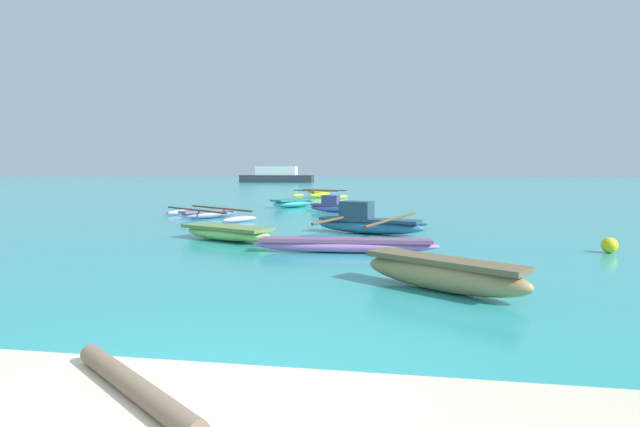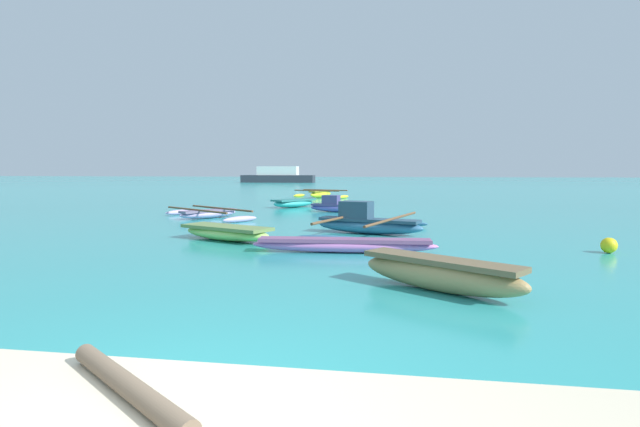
# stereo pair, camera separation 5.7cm
# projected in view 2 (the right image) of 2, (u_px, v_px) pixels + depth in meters

# --- Properties ---
(moored_boat_0) EXTENTS (3.41, 4.89, 0.88)m
(moored_boat_0) POSITION_uv_depth(u_px,v_px,m) (367.00, 223.00, 13.68)
(moored_boat_0) COLOR teal
(moored_boat_0) RESTS_ON ground_plane
(moored_boat_1) EXTENTS (3.97, 0.74, 0.30)m
(moored_boat_1) POSITION_uv_depth(u_px,v_px,m) (344.00, 244.00, 10.56)
(moored_boat_1) COLOR #CF75C2
(moored_boat_1) RESTS_ON ground_plane
(moored_boat_2) EXTENTS (2.78, 1.86, 0.36)m
(moored_boat_2) POSITION_uv_depth(u_px,v_px,m) (226.00, 232.00, 12.39)
(moored_boat_2) COLOR #ADE16C
(moored_boat_2) RESTS_ON ground_plane
(moored_boat_3) EXTENTS (2.03, 2.38, 0.38)m
(moored_boat_3) POSITION_uv_depth(u_px,v_px,m) (294.00, 203.00, 23.36)
(moored_boat_3) COLOR #35BBB7
(moored_boat_3) RESTS_ON ground_plane
(moored_boat_4) EXTENTS (3.65, 2.46, 0.50)m
(moored_boat_4) POSITION_uv_depth(u_px,v_px,m) (321.00, 194.00, 31.30)
(moored_boat_4) COLOR yellow
(moored_boat_4) RESTS_ON ground_plane
(moored_boat_5) EXTENTS (2.50, 1.11, 0.70)m
(moored_boat_5) POSITION_uv_depth(u_px,v_px,m) (337.00, 206.00, 20.62)
(moored_boat_5) COLOR #6763C3
(moored_boat_5) RESTS_ON ground_plane
(moored_boat_6) EXTENTS (4.09, 3.49, 0.36)m
(moored_boat_6) POSITION_uv_depth(u_px,v_px,m) (209.00, 213.00, 18.07)
(moored_boat_6) COLOR #BBA0D7
(moored_boat_6) RESTS_ON ground_plane
(moored_boat_7) EXTENTS (2.45, 1.93, 0.48)m
(moored_boat_7) POSITION_uv_depth(u_px,v_px,m) (440.00, 273.00, 7.19)
(moored_boat_7) COLOR tan
(moored_boat_7) RESTS_ON ground_plane
(mooring_buoy_0) EXTENTS (0.33, 0.33, 0.33)m
(mooring_buoy_0) POSITION_uv_depth(u_px,v_px,m) (609.00, 245.00, 10.49)
(mooring_buoy_0) COLOR yellow
(mooring_buoy_0) RESTS_ON ground_plane
(driftwood_0) EXTENTS (1.51, 1.20, 0.16)m
(driftwood_0) POSITION_uv_depth(u_px,v_px,m) (128.00, 386.00, 3.58)
(driftwood_0) COLOR #75604C
(driftwood_0) RESTS_ON beach_strip
(distant_ferry) EXTENTS (10.10, 2.22, 2.22)m
(distant_ferry) POSITION_uv_depth(u_px,v_px,m) (278.00, 176.00, 68.78)
(distant_ferry) COLOR #2D333D
(distant_ferry) RESTS_ON ground_plane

